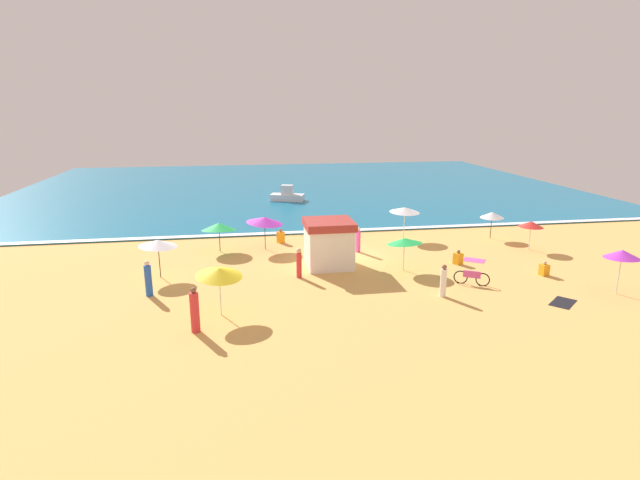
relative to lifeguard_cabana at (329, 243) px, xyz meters
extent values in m
plane|color=#E0A856|center=(1.54, 1.62, -1.38)|extent=(60.00, 60.00, 0.00)
cube|color=#146B93|center=(1.54, 29.62, -1.33)|extent=(60.00, 44.00, 0.10)
cube|color=white|center=(1.54, 7.92, -1.27)|extent=(57.00, 0.70, 0.01)
cube|color=white|center=(0.00, 0.00, -0.24)|extent=(2.55, 2.52, 2.27)
cube|color=#A5332D|center=(0.00, 0.00, 1.11)|extent=(2.73, 2.70, 0.43)
cylinder|color=silver|center=(13.15, -6.66, -0.28)|extent=(0.05, 0.05, 2.20)
cone|color=#B733C6|center=(13.15, -6.66, 0.66)|extent=(1.82, 1.83, 0.48)
cylinder|color=silver|center=(13.30, 1.31, -0.47)|extent=(0.05, 0.05, 1.81)
cone|color=red|center=(13.30, 1.31, 0.30)|extent=(1.73, 1.73, 0.40)
cylinder|color=silver|center=(-5.94, -6.10, -0.31)|extent=(0.05, 0.05, 2.13)
cone|color=yellow|center=(-5.94, -6.10, 0.61)|extent=(2.86, 2.86, 0.62)
cylinder|color=silver|center=(4.00, -1.42, -0.47)|extent=(0.05, 0.05, 1.82)
cone|color=green|center=(4.00, -1.42, 0.33)|extent=(2.72, 2.73, 0.54)
cylinder|color=#4C3823|center=(12.23, 4.35, -0.47)|extent=(0.05, 0.05, 1.82)
cone|color=white|center=(12.23, 4.35, 0.29)|extent=(2.24, 2.24, 0.45)
cylinder|color=silver|center=(6.25, 5.25, -0.29)|extent=(0.05, 0.05, 2.17)
cone|color=white|center=(6.25, 5.25, 0.67)|extent=(2.80, 2.80, 0.44)
cylinder|color=#4C3823|center=(-9.29, -0.42, -0.36)|extent=(0.05, 0.05, 2.03)
cone|color=white|center=(-9.29, -0.42, 0.52)|extent=(2.20, 2.19, 0.48)
cylinder|color=#4C3823|center=(-3.39, 4.15, -0.34)|extent=(0.05, 0.05, 2.07)
cone|color=#B733C6|center=(-3.39, 4.15, 0.55)|extent=(3.10, 3.09, 0.64)
cylinder|color=#4C3823|center=(-6.25, 4.14, -0.48)|extent=(0.05, 0.05, 1.80)
cone|color=green|center=(-6.25, 4.14, 0.24)|extent=(2.49, 2.52, 0.70)
torus|color=black|center=(6.24, -3.96, -1.05)|extent=(0.65, 0.41, 0.72)
torus|color=black|center=(7.19, -4.51, -1.05)|extent=(0.65, 0.41, 0.72)
cube|color=#D84CA5|center=(6.72, -4.23, -0.83)|extent=(0.79, 0.50, 0.36)
cylinder|color=blue|center=(-9.43, -3.18, -0.61)|extent=(0.40, 0.40, 1.54)
sphere|color=beige|center=(-9.43, -3.18, 0.27)|extent=(0.24, 0.24, 0.24)
cylinder|color=#D84CA5|center=(2.36, 2.58, -0.70)|extent=(0.31, 0.31, 1.37)
sphere|color=#DBA884|center=(2.36, 2.58, 0.10)|extent=(0.24, 0.24, 0.24)
cube|color=orange|center=(-2.27, 5.58, -1.00)|extent=(0.54, 0.54, 0.76)
sphere|color=#9E6B47|center=(-2.27, 5.58, -0.52)|extent=(0.23, 0.23, 0.23)
cylinder|color=white|center=(4.59, -5.59, -0.68)|extent=(0.33, 0.33, 1.39)
sphere|color=brown|center=(4.59, -5.59, 0.12)|extent=(0.24, 0.24, 0.24)
cylinder|color=red|center=(-6.92, -7.68, -0.53)|extent=(0.51, 0.51, 1.70)
sphere|color=brown|center=(-6.92, -7.68, 0.42)|extent=(0.23, 0.23, 0.23)
cube|color=orange|center=(11.28, -3.50, -1.07)|extent=(0.48, 0.48, 0.61)
sphere|color=#DBA884|center=(11.28, -3.50, -0.68)|extent=(0.20, 0.20, 0.20)
cylinder|color=red|center=(-1.92, -1.69, -0.69)|extent=(0.38, 0.38, 1.37)
sphere|color=#DBA884|center=(-1.92, -1.69, 0.12)|extent=(0.27, 0.27, 0.27)
cube|color=green|center=(0.51, 5.21, -1.01)|extent=(0.49, 0.49, 0.73)
sphere|color=beige|center=(0.51, 5.21, -0.54)|extent=(0.25, 0.25, 0.25)
cube|color=orange|center=(7.51, -0.85, -1.05)|extent=(0.57, 0.57, 0.66)
sphere|color=brown|center=(7.51, -0.85, -0.63)|extent=(0.20, 0.20, 0.20)
cube|color=#D84CA5|center=(8.79, -0.31, -1.37)|extent=(1.52, 1.44, 0.01)
cube|color=black|center=(9.84, -7.29, -1.37)|extent=(1.73, 1.67, 0.01)
cube|color=white|center=(-0.30, 20.52, -0.97)|extent=(3.40, 2.29, 0.63)
cube|color=silver|center=(-0.30, 20.52, -0.21)|extent=(1.30, 1.10, 0.88)
camera|label=1|loc=(-5.01, -27.20, 7.56)|focal=28.30mm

